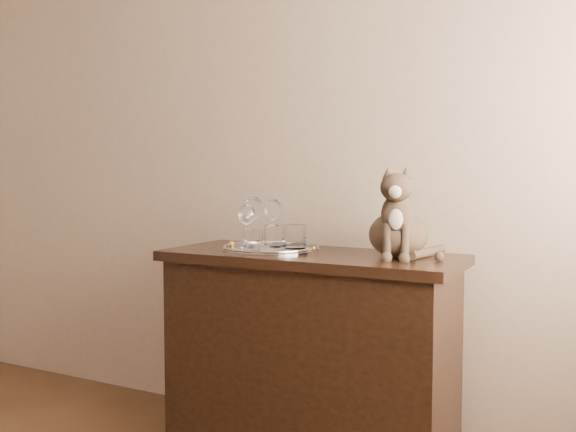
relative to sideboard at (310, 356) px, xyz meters
The scene contains 10 objects.
wall_back 1.15m from the sideboard, 152.68° to the left, with size 4.00×0.10×2.70m, color tan.
sideboard is the anchor object (origin of this frame).
tray 0.47m from the sideboard, behind, with size 0.40×0.40×0.01m, color silver.
wine_glass_a 0.61m from the sideboard, behind, with size 0.08×0.08×0.21m, color white, non-canonical shape.
wine_glass_b 0.59m from the sideboard, 157.43° to the left, with size 0.08×0.08×0.20m, color white, non-canonical shape.
wine_glass_c 0.60m from the sideboard, behind, with size 0.07×0.07×0.18m, color silver, non-canonical shape.
tumbler_a 0.51m from the sideboard, 163.88° to the right, with size 0.09×0.09×0.10m, color silver.
tumbler_b 0.53m from the sideboard, 152.48° to the right, with size 0.08×0.08×0.09m, color silver.
tumbler_c 0.49m from the sideboard, 155.52° to the left, with size 0.09×0.09×0.10m, color white.
cat 0.70m from the sideboard, ahead, with size 0.34×0.32×0.35m, color #4C3E2D, non-canonical shape.
Camera 1 is at (1.71, -0.37, 1.18)m, focal length 40.00 mm.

